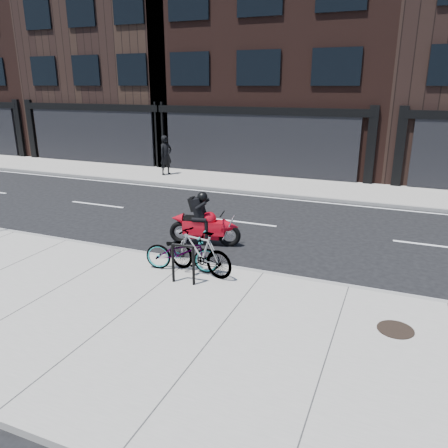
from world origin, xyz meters
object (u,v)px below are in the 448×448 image
at_px(motorcycle, 208,224).
at_px(manhole_cover, 396,329).
at_px(pedestrian, 166,155).
at_px(bicycle_front, 182,252).
at_px(bike_rack, 183,260).
at_px(bicycle_rear, 199,252).

distance_m(motorcycle, manhole_cover, 6.09).
bearing_deg(pedestrian, manhole_cover, -113.90).
relative_size(pedestrian, manhole_cover, 2.94).
height_order(bicycle_front, motorcycle, motorcycle).
xyz_separation_m(bicycle_front, manhole_cover, (4.89, -0.92, -0.48)).
bearing_deg(manhole_cover, motorcycle, 149.22).
bearing_deg(bicycle_front, pedestrian, 21.24).
xyz_separation_m(bike_rack, motorcycle, (-0.67, 2.82, -0.04)).
height_order(bicycle_rear, manhole_cover, bicycle_rear).
xyz_separation_m(bicycle_front, pedestrian, (-6.30, 10.31, 0.49)).
xyz_separation_m(bike_rack, bicycle_rear, (0.11, 0.63, -0.01)).
bearing_deg(bicycle_front, manhole_cover, -110.83).
height_order(bike_rack, pedestrian, pedestrian).
distance_m(bike_rack, motorcycle, 2.90).
height_order(bike_rack, manhole_cover, bike_rack).
bearing_deg(bicycle_front, bike_rack, -161.05).
height_order(bike_rack, bicycle_front, bicycle_front).
height_order(motorcycle, manhole_cover, motorcycle).
height_order(pedestrian, manhole_cover, pedestrian).
bearing_deg(pedestrian, bicycle_rear, -125.57).
bearing_deg(motorcycle, bicycle_front, -93.08).
relative_size(bicycle_rear, manhole_cover, 2.75).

